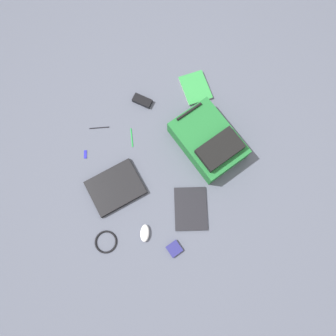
{
  "coord_description": "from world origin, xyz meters",
  "views": [
    {
      "loc": [
        -0.14,
        -0.45,
        1.93
      ],
      "look_at": [
        -0.01,
        -0.02,
        0.02
      ],
      "focal_mm": 32.25,
      "sensor_mm": 36.0,
      "label": 1
    }
  ],
  "objects_px": {
    "computer_mouse": "(145,233)",
    "laptop": "(115,187)",
    "backpack": "(209,141)",
    "book_comic": "(191,209)",
    "pen_blue": "(99,128)",
    "power_brick": "(142,101)",
    "usb_stick": "(85,154)",
    "pen_black": "(132,137)",
    "cable_coil": "(106,242)",
    "earbud_pouch": "(174,249)",
    "book_blue": "(195,88)"
  },
  "relations": [
    {
      "from": "cable_coil",
      "to": "pen_blue",
      "type": "height_order",
      "value": "cable_coil"
    },
    {
      "from": "power_brick",
      "to": "pen_blue",
      "type": "relative_size",
      "value": 0.98
    },
    {
      "from": "laptop",
      "to": "power_brick",
      "type": "xyz_separation_m",
      "value": [
        0.33,
        0.53,
        -0.0
      ]
    },
    {
      "from": "pen_blue",
      "to": "power_brick",
      "type": "bearing_deg",
      "value": 16.81
    },
    {
      "from": "laptop",
      "to": "earbud_pouch",
      "type": "distance_m",
      "value": 0.54
    },
    {
      "from": "book_blue",
      "to": "cable_coil",
      "type": "height_order",
      "value": "book_blue"
    },
    {
      "from": "book_comic",
      "to": "computer_mouse",
      "type": "xyz_separation_m",
      "value": [
        -0.32,
        -0.06,
        0.01
      ]
    },
    {
      "from": "computer_mouse",
      "to": "earbud_pouch",
      "type": "relative_size",
      "value": 1.35
    },
    {
      "from": "pen_blue",
      "to": "computer_mouse",
      "type": "bearing_deg",
      "value": -82.02
    },
    {
      "from": "book_comic",
      "to": "power_brick",
      "type": "xyz_separation_m",
      "value": [
        -0.09,
        0.8,
        0.01
      ]
    },
    {
      "from": "backpack",
      "to": "cable_coil",
      "type": "xyz_separation_m",
      "value": [
        -0.81,
        -0.42,
        -0.07
      ]
    },
    {
      "from": "laptop",
      "to": "pen_black",
      "type": "relative_size",
      "value": 2.88
    },
    {
      "from": "book_blue",
      "to": "computer_mouse",
      "type": "relative_size",
      "value": 2.15
    },
    {
      "from": "backpack",
      "to": "usb_stick",
      "type": "xyz_separation_m",
      "value": [
        -0.8,
        0.17,
        -0.07
      ]
    },
    {
      "from": "usb_stick",
      "to": "pen_blue",
      "type": "bearing_deg",
      "value": 49.55
    },
    {
      "from": "laptop",
      "to": "cable_coil",
      "type": "height_order",
      "value": "laptop"
    },
    {
      "from": "computer_mouse",
      "to": "pen_black",
      "type": "distance_m",
      "value": 0.64
    },
    {
      "from": "laptop",
      "to": "usb_stick",
      "type": "distance_m",
      "value": 0.31
    },
    {
      "from": "backpack",
      "to": "power_brick",
      "type": "xyz_separation_m",
      "value": [
        -0.33,
        0.43,
        -0.06
      ]
    },
    {
      "from": "computer_mouse",
      "to": "power_brick",
      "type": "bearing_deg",
      "value": 94.84
    },
    {
      "from": "book_blue",
      "to": "pen_black",
      "type": "xyz_separation_m",
      "value": [
        -0.52,
        -0.22,
        -0.01
      ]
    },
    {
      "from": "backpack",
      "to": "book_comic",
      "type": "relative_size",
      "value": 1.69
    },
    {
      "from": "computer_mouse",
      "to": "laptop",
      "type": "bearing_deg",
      "value": 126.74
    },
    {
      "from": "book_comic",
      "to": "earbud_pouch",
      "type": "bearing_deg",
      "value": -130.02
    },
    {
      "from": "book_blue",
      "to": "power_brick",
      "type": "xyz_separation_m",
      "value": [
        -0.38,
        0.01,
        0.0
      ]
    },
    {
      "from": "backpack",
      "to": "earbud_pouch",
      "type": "xyz_separation_m",
      "value": [
        -0.41,
        -0.58,
        -0.06
      ]
    },
    {
      "from": "laptop",
      "to": "pen_blue",
      "type": "xyz_separation_m",
      "value": [
        -0.0,
        0.43,
        -0.01
      ]
    },
    {
      "from": "cable_coil",
      "to": "earbud_pouch",
      "type": "bearing_deg",
      "value": -22.27
    },
    {
      "from": "book_blue",
      "to": "earbud_pouch",
      "type": "bearing_deg",
      "value": -114.72
    },
    {
      "from": "book_blue",
      "to": "earbud_pouch",
      "type": "relative_size",
      "value": 2.91
    },
    {
      "from": "book_comic",
      "to": "cable_coil",
      "type": "bearing_deg",
      "value": -175.62
    },
    {
      "from": "cable_coil",
      "to": "earbud_pouch",
      "type": "relative_size",
      "value": 1.77
    },
    {
      "from": "backpack",
      "to": "earbud_pouch",
      "type": "relative_size",
      "value": 6.84
    },
    {
      "from": "pen_black",
      "to": "usb_stick",
      "type": "relative_size",
      "value": 2.34
    },
    {
      "from": "backpack",
      "to": "power_brick",
      "type": "height_order",
      "value": "backpack"
    },
    {
      "from": "power_brick",
      "to": "usb_stick",
      "type": "height_order",
      "value": "power_brick"
    },
    {
      "from": "cable_coil",
      "to": "pen_black",
      "type": "bearing_deg",
      "value": 61.52
    },
    {
      "from": "backpack",
      "to": "laptop",
      "type": "relative_size",
      "value": 1.42
    },
    {
      "from": "usb_stick",
      "to": "computer_mouse",
      "type": "bearing_deg",
      "value": -68.42
    },
    {
      "from": "backpack",
      "to": "usb_stick",
      "type": "distance_m",
      "value": 0.82
    },
    {
      "from": "power_brick",
      "to": "pen_black",
      "type": "xyz_separation_m",
      "value": [
        -0.14,
        -0.23,
        -0.01
      ]
    },
    {
      "from": "book_comic",
      "to": "backpack",
      "type": "bearing_deg",
      "value": 57.62
    },
    {
      "from": "book_comic",
      "to": "computer_mouse",
      "type": "height_order",
      "value": "computer_mouse"
    },
    {
      "from": "pen_blue",
      "to": "laptop",
      "type": "bearing_deg",
      "value": -89.45
    },
    {
      "from": "computer_mouse",
      "to": "cable_coil",
      "type": "distance_m",
      "value": 0.25
    },
    {
      "from": "book_blue",
      "to": "usb_stick",
      "type": "distance_m",
      "value": 0.88
    },
    {
      "from": "backpack",
      "to": "book_blue",
      "type": "bearing_deg",
      "value": 83.32
    },
    {
      "from": "laptop",
      "to": "computer_mouse",
      "type": "bearing_deg",
      "value": -72.74
    },
    {
      "from": "power_brick",
      "to": "pen_black",
      "type": "height_order",
      "value": "power_brick"
    },
    {
      "from": "computer_mouse",
      "to": "pen_black",
      "type": "relative_size",
      "value": 0.81
    }
  ]
}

